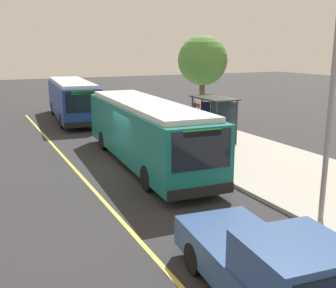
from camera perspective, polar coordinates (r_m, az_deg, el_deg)
name	(u,v)px	position (r m, az deg, el deg)	size (l,w,h in m)	color
ground_plane	(128,169)	(18.52, -5.55, -3.45)	(120.00, 120.00, 0.00)	#2B2B2D
sidewalk_curb	(238,153)	(21.24, 9.81, -1.20)	(44.00, 6.40, 0.15)	#A8A399
lane_stripe_center	(80,175)	(17.92, -12.17, -4.25)	(36.00, 0.14, 0.01)	#E0D64C
transit_bus_main	(145,130)	(18.83, -3.18, 1.95)	(11.66, 3.23, 2.95)	#146B66
transit_bus_second	(72,98)	(31.79, -13.24, 6.21)	(10.84, 3.52, 2.95)	navy
pickup_truck	(272,272)	(8.92, 14.36, -16.97)	(5.57, 2.53, 1.85)	#2D4C84
bus_shelter	(215,109)	(23.39, 6.52, 4.83)	(2.90, 1.60, 2.48)	#333338
waiting_bench	(216,133)	(23.25, 6.73, 1.56)	(1.60, 0.48, 0.95)	brown
route_sign_post	(198,120)	(19.63, 4.22, 3.40)	(0.44, 0.08, 2.80)	#333338
pedestrian_commuter	(191,129)	(21.66, 3.17, 2.08)	(0.24, 0.40, 1.69)	#282D47
street_tree_upstreet	(203,61)	(27.22, 4.85, 11.50)	(3.23, 3.23, 6.00)	brown
utility_pole	(330,117)	(12.78, 21.65, 3.57)	(0.16, 0.16, 6.40)	gray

